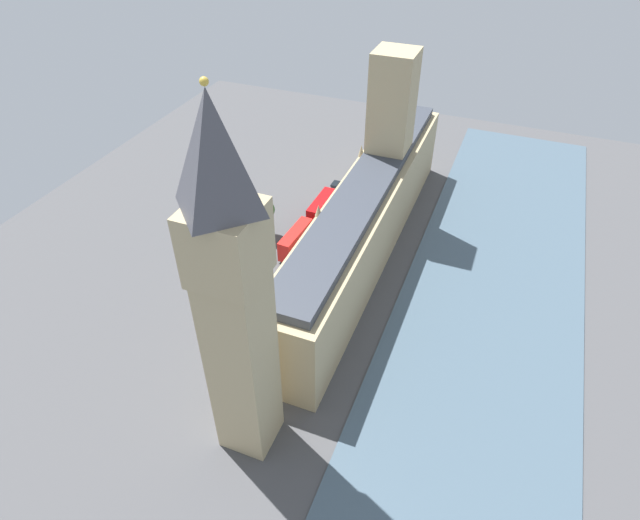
{
  "coord_description": "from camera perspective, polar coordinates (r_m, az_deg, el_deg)",
  "views": [
    {
      "loc": [
        -25.02,
        81.33,
        65.45
      ],
      "look_at": [
        1.0,
        15.69,
        9.0
      ],
      "focal_mm": 29.87,
      "sensor_mm": 36.0,
      "label": 1
    }
  ],
  "objects": [
    {
      "name": "ground_plane",
      "position": [
        107.35,
        3.59,
        0.98
      ],
      "size": [
        146.99,
        146.99,
        0.0
      ],
      "primitive_type": "plane",
      "color": "#4C4C4F"
    },
    {
      "name": "plane_tree_slot_10",
      "position": [
        103.43,
        -8.68,
        2.94
      ],
      "size": [
        5.06,
        5.06,
        8.02
      ],
      "color": "brown",
      "rests_on": "ground"
    },
    {
      "name": "double_decker_bus_far_end",
      "position": [
        115.28,
        0.11,
        5.62
      ],
      "size": [
        2.8,
        10.54,
        4.75
      ],
      "rotation": [
        0.0,
        0.0,
        -0.02
      ],
      "color": "#B20C0F",
      "rests_on": "ground"
    },
    {
      "name": "car_yellow_cab_by_river_gate",
      "position": [
        91.31,
        -8.44,
        -6.9
      ],
      "size": [
        2.16,
        4.52,
        1.74
      ],
      "rotation": [
        0.0,
        0.0,
        3.08
      ],
      "color": "gold",
      "rests_on": "ground"
    },
    {
      "name": "car_black_under_trees",
      "position": [
        133.37,
        3.89,
        9.59
      ],
      "size": [
        2.07,
        4.24,
        1.74
      ],
      "rotation": [
        0.0,
        0.0,
        3.06
      ],
      "color": "black",
      "rests_on": "ground"
    },
    {
      "name": "plane_tree_kerbside",
      "position": [
        108.72,
        -6.16,
        5.35
      ],
      "size": [
        4.9,
        4.9,
        8.31
      ],
      "color": "brown",
      "rests_on": "ground"
    },
    {
      "name": "double_decker_bus_trailing",
      "position": [
        105.88,
        -2.63,
        2.2
      ],
      "size": [
        3.2,
        10.64,
        4.75
      ],
      "rotation": [
        0.0,
        0.0,
        -0.06
      ],
      "color": "red",
      "rests_on": "ground"
    },
    {
      "name": "street_lamp_slot_11",
      "position": [
        100.94,
        -9.61,
        1.02
      ],
      "size": [
        0.56,
        0.56,
        6.84
      ],
      "color": "black",
      "rests_on": "ground"
    },
    {
      "name": "plane_tree_corner",
      "position": [
        104.92,
        -8.1,
        3.67
      ],
      "size": [
        4.69,
        4.69,
        8.01
      ],
      "color": "brown",
      "rests_on": "ground"
    },
    {
      "name": "car_silver_midblock",
      "position": [
        126.29,
        1.63,
        7.88
      ],
      "size": [
        1.97,
        4.68,
        1.74
      ],
      "rotation": [
        0.0,
        0.0,
        -0.02
      ],
      "color": "#B7B7BC",
      "rests_on": "ground"
    },
    {
      "name": "car_dark_green_opposite_hall",
      "position": [
        98.3,
        -6.57,
        -2.73
      ],
      "size": [
        2.04,
        4.36,
        1.74
      ],
      "rotation": [
        0.0,
        0.0,
        -0.07
      ],
      "color": "#19472D",
      "rests_on": "ground"
    },
    {
      "name": "pedestrian_leading",
      "position": [
        93.0,
        -3.33,
        -5.59
      ],
      "size": [
        0.6,
        0.51,
        1.5
      ],
      "rotation": [
        0.0,
        0.0,
        1.83
      ],
      "color": "black",
      "rests_on": "ground"
    },
    {
      "name": "clock_tower",
      "position": [
        59.21,
        -9.25,
        -3.87
      ],
      "size": [
        7.63,
        7.63,
        50.15
      ],
      "color": "tan",
      "rests_on": "ground"
    },
    {
      "name": "pedestrian_near_tower",
      "position": [
        102.21,
        -0.26,
        -0.68
      ],
      "size": [
        0.65,
        0.6,
        1.53
      ],
      "rotation": [
        0.0,
        0.0,
        0.96
      ],
      "color": "#336B60",
      "rests_on": "ground"
    },
    {
      "name": "river_thames",
      "position": [
        104.35,
        18.15,
        -2.44
      ],
      "size": [
        31.4,
        132.29,
        0.25
      ],
      "primitive_type": "cube",
      "color": "#475B6B",
      "rests_on": "ground"
    },
    {
      "name": "parliament_building",
      "position": [
        102.95,
        5.2,
        5.54
      ],
      "size": [
        10.85,
        76.99,
        35.71
      ],
      "color": "tan",
      "rests_on": "ground"
    }
  ]
}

